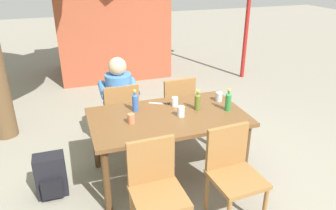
{
  "coord_description": "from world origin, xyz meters",
  "views": [
    {
      "loc": [
        -0.98,
        -2.92,
        2.23
      ],
      "look_at": [
        0.0,
        0.0,
        0.85
      ],
      "focal_mm": 34.87,
      "sensor_mm": 36.0,
      "label": 1
    }
  ],
  "objects_px": {
    "table_knife": "(161,103)",
    "cup_steel": "(219,97)",
    "chair_near_right": "(233,169)",
    "backpack_by_near_side": "(51,176)",
    "person_in_white_shirt": "(118,96)",
    "chair_far_left": "(121,111)",
    "cup_white": "(175,102)",
    "cup_terracotta": "(131,119)",
    "brick_kiosk": "(109,7)",
    "bottle_green": "(228,101)",
    "cup_glass": "(181,111)",
    "dining_table": "(168,123)",
    "bottle_blue": "(135,102)",
    "chair_far_right": "(176,104)",
    "bottle_olive": "(197,101)",
    "chair_near_left": "(156,185)"
  },
  "relations": [
    {
      "from": "table_knife",
      "to": "cup_steel",
      "type": "bearing_deg",
      "value": -11.5
    },
    {
      "from": "chair_near_right",
      "to": "backpack_by_near_side",
      "type": "xyz_separation_m",
      "value": [
        -1.6,
        0.81,
        -0.27
      ]
    },
    {
      "from": "person_in_white_shirt",
      "to": "table_knife",
      "type": "bearing_deg",
      "value": -55.54
    },
    {
      "from": "chair_far_left",
      "to": "cup_white",
      "type": "xyz_separation_m",
      "value": [
        0.52,
        -0.56,
        0.29
      ]
    },
    {
      "from": "person_in_white_shirt",
      "to": "cup_white",
      "type": "height_order",
      "value": "person_in_white_shirt"
    },
    {
      "from": "cup_terracotta",
      "to": "brick_kiosk",
      "type": "bearing_deg",
      "value": 83.41
    },
    {
      "from": "bottle_green",
      "to": "cup_glass",
      "type": "bearing_deg",
      "value": 177.51
    },
    {
      "from": "cup_white",
      "to": "chair_near_right",
      "type": "bearing_deg",
      "value": -77.8
    },
    {
      "from": "dining_table",
      "to": "cup_steel",
      "type": "bearing_deg",
      "value": 14.75
    },
    {
      "from": "bottle_blue",
      "to": "brick_kiosk",
      "type": "height_order",
      "value": "brick_kiosk"
    },
    {
      "from": "chair_far_right",
      "to": "bottle_olive",
      "type": "distance_m",
      "value": 0.8
    },
    {
      "from": "chair_near_right",
      "to": "person_in_white_shirt",
      "type": "relative_size",
      "value": 0.74
    },
    {
      "from": "table_knife",
      "to": "chair_near_left",
      "type": "bearing_deg",
      "value": -109.8
    },
    {
      "from": "chair_far_right",
      "to": "person_in_white_shirt",
      "type": "xyz_separation_m",
      "value": [
        -0.74,
        0.11,
        0.17
      ]
    },
    {
      "from": "chair_near_left",
      "to": "table_knife",
      "type": "distance_m",
      "value": 1.18
    },
    {
      "from": "backpack_by_near_side",
      "to": "chair_near_right",
      "type": "bearing_deg",
      "value": -26.68
    },
    {
      "from": "chair_near_left",
      "to": "backpack_by_near_side",
      "type": "relative_size",
      "value": 1.91
    },
    {
      "from": "bottle_olive",
      "to": "cup_steel",
      "type": "xyz_separation_m",
      "value": [
        0.33,
        0.14,
        -0.05
      ]
    },
    {
      "from": "chair_near_right",
      "to": "table_knife",
      "type": "relative_size",
      "value": 3.94
    },
    {
      "from": "bottle_blue",
      "to": "table_knife",
      "type": "relative_size",
      "value": 1.1
    },
    {
      "from": "dining_table",
      "to": "bottle_olive",
      "type": "bearing_deg",
      "value": 6.82
    },
    {
      "from": "chair_far_left",
      "to": "brick_kiosk",
      "type": "bearing_deg",
      "value": 82.39
    },
    {
      "from": "bottle_blue",
      "to": "cup_glass",
      "type": "height_order",
      "value": "bottle_blue"
    },
    {
      "from": "table_knife",
      "to": "backpack_by_near_side",
      "type": "height_order",
      "value": "table_knife"
    },
    {
      "from": "person_in_white_shirt",
      "to": "cup_terracotta",
      "type": "xyz_separation_m",
      "value": [
        -0.04,
        -0.92,
        0.13
      ]
    },
    {
      "from": "brick_kiosk",
      "to": "bottle_blue",
      "type": "bearing_deg",
      "value": -95.44
    },
    {
      "from": "chair_near_left",
      "to": "brick_kiosk",
      "type": "xyz_separation_m",
      "value": [
        0.42,
        4.69,
        0.87
      ]
    },
    {
      "from": "cup_glass",
      "to": "cup_steel",
      "type": "bearing_deg",
      "value": 23.09
    },
    {
      "from": "chair_far_left",
      "to": "brick_kiosk",
      "type": "height_order",
      "value": "brick_kiosk"
    },
    {
      "from": "bottle_blue",
      "to": "cup_glass",
      "type": "xyz_separation_m",
      "value": [
        0.42,
        -0.28,
        -0.05
      ]
    },
    {
      "from": "chair_near_right",
      "to": "cup_terracotta",
      "type": "bearing_deg",
      "value": 136.57
    },
    {
      "from": "chair_near_left",
      "to": "backpack_by_near_side",
      "type": "xyz_separation_m",
      "value": [
        -0.87,
        0.81,
        -0.27
      ]
    },
    {
      "from": "chair_far_right",
      "to": "bottle_olive",
      "type": "bearing_deg",
      "value": -91.56
    },
    {
      "from": "cup_glass",
      "to": "cup_white",
      "type": "relative_size",
      "value": 1.08
    },
    {
      "from": "chair_near_right",
      "to": "chair_far_right",
      "type": "bearing_deg",
      "value": 89.66
    },
    {
      "from": "person_in_white_shirt",
      "to": "brick_kiosk",
      "type": "distance_m",
      "value": 3.15
    },
    {
      "from": "chair_far_left",
      "to": "cup_glass",
      "type": "xyz_separation_m",
      "value": [
        0.49,
        -0.83,
        0.3
      ]
    },
    {
      "from": "bottle_green",
      "to": "table_knife",
      "type": "distance_m",
      "value": 0.76
    },
    {
      "from": "cup_steel",
      "to": "brick_kiosk",
      "type": "distance_m",
      "value": 3.84
    },
    {
      "from": "person_in_white_shirt",
      "to": "dining_table",
      "type": "bearing_deg",
      "value": -67.31
    },
    {
      "from": "dining_table",
      "to": "chair_far_right",
      "type": "relative_size",
      "value": 1.88
    },
    {
      "from": "person_in_white_shirt",
      "to": "brick_kiosk",
      "type": "bearing_deg",
      "value": 82.1
    },
    {
      "from": "cup_white",
      "to": "chair_near_left",
      "type": "bearing_deg",
      "value": -118.02
    },
    {
      "from": "chair_near_right",
      "to": "cup_glass",
      "type": "bearing_deg",
      "value": 108.69
    },
    {
      "from": "bottle_green",
      "to": "cup_terracotta",
      "type": "height_order",
      "value": "bottle_green"
    },
    {
      "from": "bottle_green",
      "to": "cup_glass",
      "type": "relative_size",
      "value": 2.28
    },
    {
      "from": "chair_far_right",
      "to": "cup_terracotta",
      "type": "bearing_deg",
      "value": -133.54
    },
    {
      "from": "chair_near_right",
      "to": "cup_terracotta",
      "type": "xyz_separation_m",
      "value": [
        -0.76,
        0.72,
        0.29
      ]
    },
    {
      "from": "chair_near_left",
      "to": "cup_terracotta",
      "type": "height_order",
      "value": "chair_near_left"
    },
    {
      "from": "chair_far_left",
      "to": "cup_steel",
      "type": "distance_m",
      "value": 1.24
    }
  ]
}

